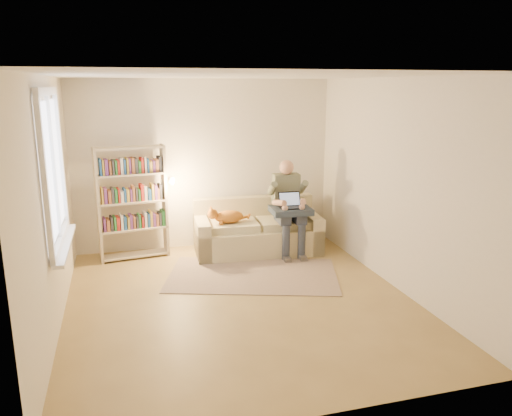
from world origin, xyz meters
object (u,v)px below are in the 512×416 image
object	(u,v)px
person	(288,202)
bookshelf	(132,197)
laptop	(290,204)
sofa	(257,233)
cat	(228,216)

from	to	relation	value
person	bookshelf	world-z (taller)	bookshelf
laptop	bookshelf	size ratio (longest dim) A/B	0.21
person	laptop	xyz separation A→B (m)	(-0.01, -0.13, 0.01)
sofa	cat	distance (m)	0.57
cat	person	bearing A→B (deg)	-1.68
bookshelf	laptop	bearing A→B (deg)	-19.78
sofa	bookshelf	distance (m)	1.94
laptop	bookshelf	xyz separation A→B (m)	(-2.26, 0.49, 0.12)
sofa	person	world-z (taller)	person
sofa	laptop	size ratio (longest dim) A/B	5.62
person	bookshelf	bearing A→B (deg)	174.51
cat	laptop	size ratio (longest dim) A/B	1.92
sofa	person	bearing A→B (deg)	-18.13
person	bookshelf	xyz separation A→B (m)	(-2.27, 0.36, 0.13)
person	cat	world-z (taller)	person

